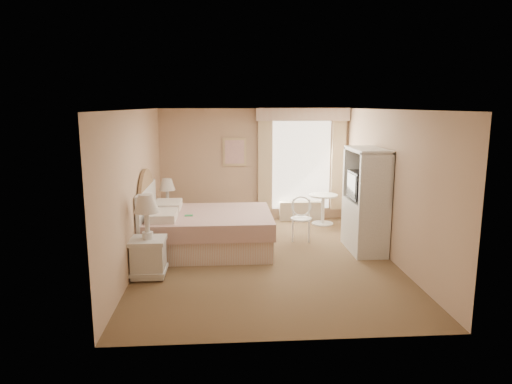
{
  "coord_description": "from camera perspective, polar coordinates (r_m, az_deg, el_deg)",
  "views": [
    {
      "loc": [
        -0.68,
        -7.37,
        2.57
      ],
      "look_at": [
        -0.14,
        0.3,
        1.1
      ],
      "focal_mm": 32.0,
      "sensor_mm": 36.0,
      "label": 1
    }
  ],
  "objects": [
    {
      "name": "cafe_chair",
      "position": [
        8.85,
        5.66,
        -2.87
      ],
      "size": [
        0.46,
        0.46,
        0.83
      ],
      "rotation": [
        0.0,
        0.0,
        -0.17
      ],
      "color": "silver",
      "rests_on": "room"
    },
    {
      "name": "armoire",
      "position": [
        8.32,
        13.53,
        -2.04
      ],
      "size": [
        0.55,
        1.1,
        1.84
      ],
      "color": "white",
      "rests_on": "room"
    },
    {
      "name": "bed",
      "position": [
        8.24,
        -6.89,
        -4.68
      ],
      "size": [
        2.28,
        1.8,
        1.59
      ],
      "color": "tan",
      "rests_on": "room"
    },
    {
      "name": "nightstand_near",
      "position": [
        7.09,
        -13.33,
        -6.69
      ],
      "size": [
        0.52,
        0.52,
        1.26
      ],
      "color": "white",
      "rests_on": "room"
    },
    {
      "name": "room",
      "position": [
        7.51,
        1.25,
        0.7
      ],
      "size": [
        4.21,
        5.51,
        2.51
      ],
      "color": "brown",
      "rests_on": "ground"
    },
    {
      "name": "window",
      "position": [
        10.24,
        5.75,
        3.87
      ],
      "size": [
        2.05,
        0.22,
        2.51
      ],
      "color": "white",
      "rests_on": "room"
    },
    {
      "name": "framed_art",
      "position": [
        10.13,
        -2.7,
        5.03
      ],
      "size": [
        0.52,
        0.04,
        0.62
      ],
      "color": "tan",
      "rests_on": "room"
    },
    {
      "name": "nightstand_far",
      "position": [
        9.49,
        -10.94,
        -2.52
      ],
      "size": [
        0.45,
        0.45,
        1.1
      ],
      "color": "white",
      "rests_on": "room"
    },
    {
      "name": "round_table",
      "position": [
        10.04,
        8.37,
        -1.54
      ],
      "size": [
        0.62,
        0.62,
        0.66
      ],
      "color": "silver",
      "rests_on": "room"
    }
  ]
}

